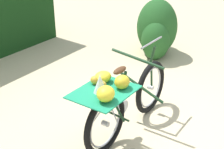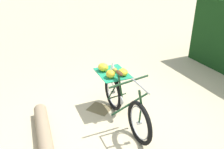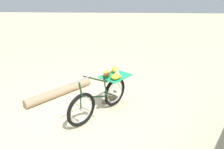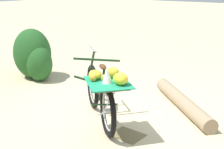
# 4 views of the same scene
# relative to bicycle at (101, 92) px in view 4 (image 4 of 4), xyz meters

# --- Properties ---
(ground_plane) EXTENTS (60.00, 60.00, 0.00)m
(ground_plane) POSITION_rel_bicycle_xyz_m (0.03, -0.28, -0.49)
(ground_plane) COLOR beige
(bicycle) EXTENTS (1.60, 1.31, 1.03)m
(bicycle) POSITION_rel_bicycle_xyz_m (0.00, 0.00, 0.00)
(bicycle) COLOR black
(bicycle) RESTS_ON ground_plane
(fallen_log) EXTENTS (1.62, 1.43, 0.23)m
(fallen_log) POSITION_rel_bicycle_xyz_m (-0.69, -1.27, -0.38)
(fallen_log) COLOR #9E8466
(fallen_log) RESTS_ON ground_plane
(shrub_cluster) EXTENTS (1.14, 0.78, 1.09)m
(shrub_cluster) POSITION_rel_bicycle_xyz_m (2.68, -0.83, -0.01)
(shrub_cluster) COLOR #235623
(shrub_cluster) RESTS_ON ground_plane
(leaf_litter_patch) EXTENTS (0.44, 0.36, 0.01)m
(leaf_litter_patch) POSITION_rel_bicycle_xyz_m (-0.53, 0.08, -0.49)
(leaf_litter_patch) COLOR olive
(leaf_litter_patch) RESTS_ON ground_plane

